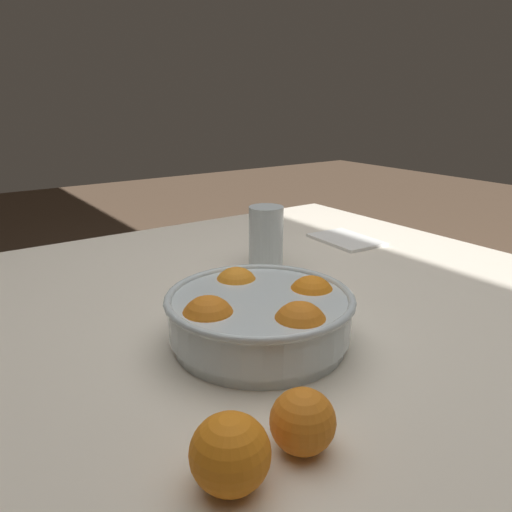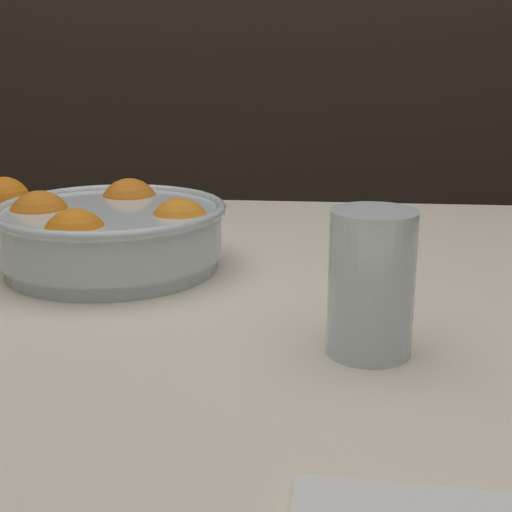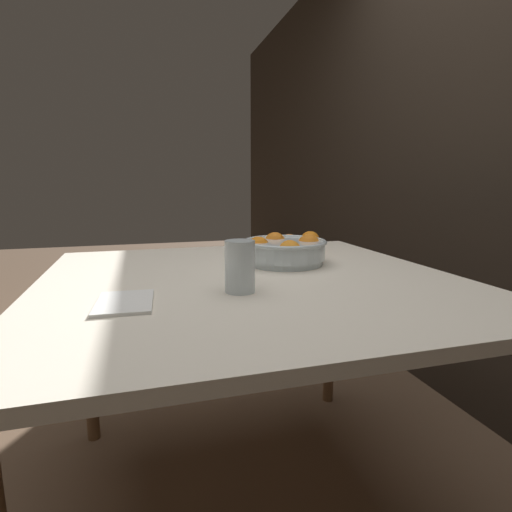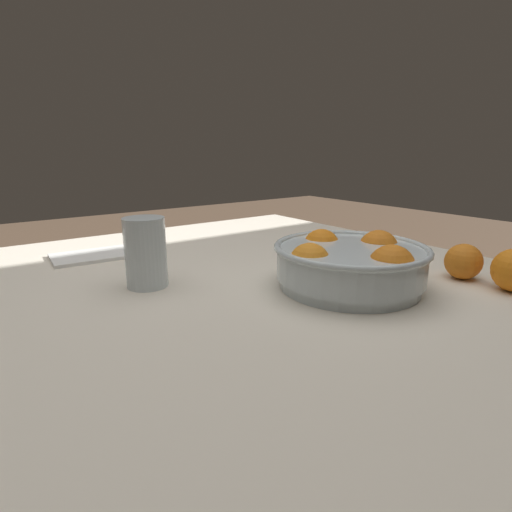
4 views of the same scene
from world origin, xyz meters
name	(u,v)px [view 1 (image 1 of 4)]	position (x,y,z in m)	size (l,w,h in m)	color
dining_table	(282,325)	(0.00, 0.00, 0.70)	(1.17, 1.19, 0.78)	beige
fruit_bowl	(260,316)	(-0.15, 0.16, 0.82)	(0.28, 0.28, 0.10)	silver
juice_glass	(266,238)	(0.15, -0.07, 0.84)	(0.08, 0.08, 0.13)	#F4A314
orange_loose_near_bowl	(230,454)	(-0.38, 0.35, 0.82)	(0.08, 0.08, 0.08)	orange
orange_loose_front	(303,421)	(-0.37, 0.26, 0.81)	(0.07, 0.07, 0.07)	orange
napkin	(346,240)	(0.18, -0.35, 0.78)	(0.18, 0.12, 0.01)	white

